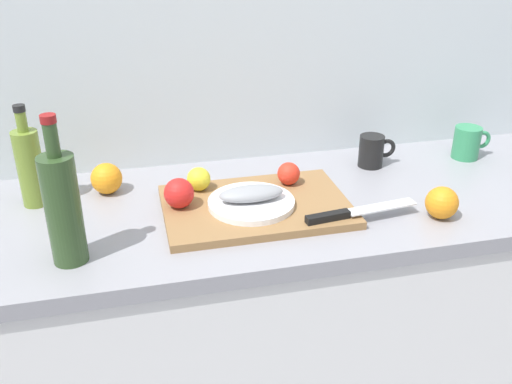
# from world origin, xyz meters

# --- Properties ---
(back_wall) EXTENTS (3.20, 0.05, 2.50)m
(back_wall) POSITION_xyz_m (0.00, 0.33, 1.25)
(back_wall) COLOR silver
(back_wall) RESTS_ON ground_plane
(kitchen_counter) EXTENTS (2.00, 0.60, 0.90)m
(kitchen_counter) POSITION_xyz_m (0.00, 0.00, 0.45)
(kitchen_counter) COLOR white
(kitchen_counter) RESTS_ON ground_plane
(cutting_board) EXTENTS (0.46, 0.32, 0.02)m
(cutting_board) POSITION_xyz_m (-0.06, -0.03, 0.91)
(cutting_board) COLOR olive
(cutting_board) RESTS_ON kitchen_counter
(white_plate) EXTENTS (0.21, 0.21, 0.01)m
(white_plate) POSITION_xyz_m (-0.07, -0.05, 0.93)
(white_plate) COLOR white
(white_plate) RESTS_ON cutting_board
(fish_fillet) EXTENTS (0.16, 0.07, 0.04)m
(fish_fillet) POSITION_xyz_m (-0.07, -0.05, 0.95)
(fish_fillet) COLOR gray
(fish_fillet) RESTS_ON white_plate
(chef_knife) EXTENTS (0.29, 0.06, 0.02)m
(chef_knife) POSITION_xyz_m (0.14, -0.15, 0.93)
(chef_knife) COLOR silver
(chef_knife) RESTS_ON cutting_board
(lemon_0) EXTENTS (0.06, 0.06, 0.06)m
(lemon_0) POSITION_xyz_m (-0.18, 0.07, 0.95)
(lemon_0) COLOR yellow
(lemon_0) RESTS_ON cutting_board
(tomato_0) EXTENTS (0.06, 0.06, 0.06)m
(tomato_0) POSITION_xyz_m (0.05, 0.05, 0.95)
(tomato_0) COLOR red
(tomato_0) RESTS_ON cutting_board
(tomato_1) EXTENTS (0.07, 0.07, 0.07)m
(tomato_1) POSITION_xyz_m (-0.24, -0.01, 0.96)
(tomato_1) COLOR red
(tomato_1) RESTS_ON cutting_board
(olive_oil_bottle) EXTENTS (0.06, 0.06, 0.26)m
(olive_oil_bottle) POSITION_xyz_m (-0.59, 0.13, 1.01)
(olive_oil_bottle) COLOR olive
(olive_oil_bottle) RESTS_ON kitchen_counter
(wine_bottle) EXTENTS (0.07, 0.07, 0.33)m
(wine_bottle) POSITION_xyz_m (-0.49, -0.16, 1.03)
(wine_bottle) COLOR #2D4723
(wine_bottle) RESTS_ON kitchen_counter
(coffee_mug_1) EXTENTS (0.12, 0.08, 0.10)m
(coffee_mug_1) POSITION_xyz_m (0.64, 0.15, 0.95)
(coffee_mug_1) COLOR #338C59
(coffee_mug_1) RESTS_ON kitchen_counter
(coffee_mug_2) EXTENTS (0.11, 0.07, 0.09)m
(coffee_mug_2) POSITION_xyz_m (0.34, 0.16, 0.95)
(coffee_mug_2) COLOR black
(coffee_mug_2) RESTS_ON kitchen_counter
(orange_0) EXTENTS (0.08, 0.08, 0.08)m
(orange_0) POSITION_xyz_m (0.37, -0.18, 0.94)
(orange_0) COLOR orange
(orange_0) RESTS_ON kitchen_counter
(orange_1) EXTENTS (0.08, 0.08, 0.08)m
(orange_1) POSITION_xyz_m (-0.42, 0.15, 0.94)
(orange_1) COLOR orange
(orange_1) RESTS_ON kitchen_counter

